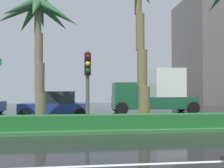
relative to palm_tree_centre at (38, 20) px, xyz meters
The scene contains 6 objects.
ground_plane 5.61m from the palm_tree_centre, 161.50° to the left, with size 90.00×42.00×0.10m, color black.
palm_tree_centre is the anchor object (origin of this frame).
palm_tree_centre_right 5.10m from the palm_tree_centre, ahead, with size 3.49×3.26×7.92m.
traffic_signal_median_right 4.03m from the palm_tree_centre, 34.47° to the right, with size 0.28×0.43×3.34m.
car_in_traffic_third 5.85m from the palm_tree_centre, 83.78° to the left, with size 4.30×2.02×1.72m.
box_truck_lead 10.63m from the palm_tree_centre, 39.15° to the left, with size 6.40×2.64×3.46m.
Camera 1 is at (4.00, -3.86, 1.82)m, focal length 39.12 mm.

